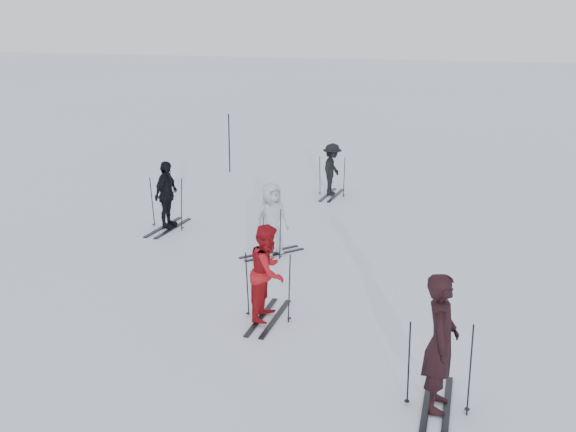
% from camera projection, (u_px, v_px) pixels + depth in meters
% --- Properties ---
extents(ground, '(120.00, 120.00, 0.00)m').
position_uv_depth(ground, '(276.00, 275.00, 14.96)').
color(ground, silver).
rests_on(ground, ground).
extents(skier_near_dark, '(0.48, 0.72, 1.97)m').
position_uv_depth(skier_near_dark, '(441.00, 344.00, 9.77)').
color(skier_near_dark, black).
rests_on(skier_near_dark, ground).
extents(skier_red, '(0.67, 0.85, 1.73)m').
position_uv_depth(skier_red, '(268.00, 273.00, 12.68)').
color(skier_red, maroon).
rests_on(skier_red, ground).
extents(skier_grey, '(0.91, 0.93, 1.61)m').
position_uv_depth(skier_grey, '(272.00, 220.00, 16.02)').
color(skier_grey, '#A9ADB3').
rests_on(skier_grey, ground).
extents(skier_uphill_left, '(0.49, 1.02, 1.68)m').
position_uv_depth(skier_uphill_left, '(166.00, 196.00, 17.86)').
color(skier_uphill_left, black).
rests_on(skier_uphill_left, ground).
extents(skier_uphill_far, '(0.63, 1.02, 1.52)m').
position_uv_depth(skier_uphill_far, '(332.00, 170.00, 20.95)').
color(skier_uphill_far, black).
rests_on(skier_uphill_far, ground).
extents(skis_near_dark, '(1.85, 0.99, 1.35)m').
position_uv_depth(skis_near_dark, '(439.00, 365.00, 9.86)').
color(skis_near_dark, black).
rests_on(skis_near_dark, ground).
extents(skis_red, '(1.76, 0.96, 1.27)m').
position_uv_depth(skis_red, '(268.00, 285.00, 12.74)').
color(skis_red, black).
rests_on(skis_red, ground).
extents(skis_grey, '(1.74, 1.68, 1.16)m').
position_uv_depth(skis_grey, '(272.00, 229.00, 16.08)').
color(skis_grey, black).
rests_on(skis_grey, ground).
extents(skis_uphill_left, '(1.92, 1.13, 1.35)m').
position_uv_depth(skis_uphill_left, '(167.00, 202.00, 17.90)').
color(skis_uphill_left, black).
rests_on(skis_uphill_left, ground).
extents(skis_uphill_far, '(1.70, 0.99, 1.20)m').
position_uv_depth(skis_uphill_far, '(332.00, 176.00, 20.99)').
color(skis_uphill_far, black).
rests_on(skis_uphill_far, ground).
extents(piste_marker, '(0.05, 0.05, 1.95)m').
position_uv_depth(piste_marker, '(229.00, 143.00, 23.82)').
color(piste_marker, black).
rests_on(piste_marker, ground).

